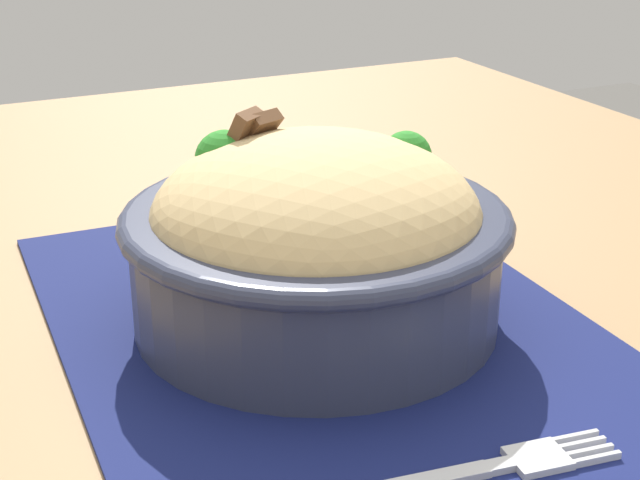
{
  "coord_description": "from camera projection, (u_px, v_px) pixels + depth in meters",
  "views": [
    {
      "loc": [
        0.39,
        -0.21,
        1.04
      ],
      "look_at": [
        -0.07,
        0.0,
        0.83
      ],
      "focal_mm": 54.33,
      "sensor_mm": 36.0,
      "label": 1
    }
  ],
  "objects": [
    {
      "name": "table",
      "position": [
        367.0,
        467.0,
        0.53
      ],
      "size": [
        1.35,
        0.98,
        0.78
      ],
      "color": "#99754C",
      "rests_on": "ground_plane"
    },
    {
      "name": "bowl",
      "position": [
        320.0,
        237.0,
        0.55
      ],
      "size": [
        0.26,
        0.26,
        0.12
      ],
      "color": "#2D3347",
      "rests_on": "placemat"
    },
    {
      "name": "fork",
      "position": [
        493.0,
        468.0,
        0.43
      ],
      "size": [
        0.03,
        0.13,
        0.0
      ],
      "color": "#B9B9B9",
      "rests_on": "placemat"
    },
    {
      "name": "placemat",
      "position": [
        346.0,
        353.0,
        0.53
      ],
      "size": [
        0.48,
        0.31,
        0.0
      ],
      "primitive_type": "cube",
      "rotation": [
        0.0,
        0.0,
        -0.04
      ],
      "color": "#11194C",
      "rests_on": "table"
    }
  ]
}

